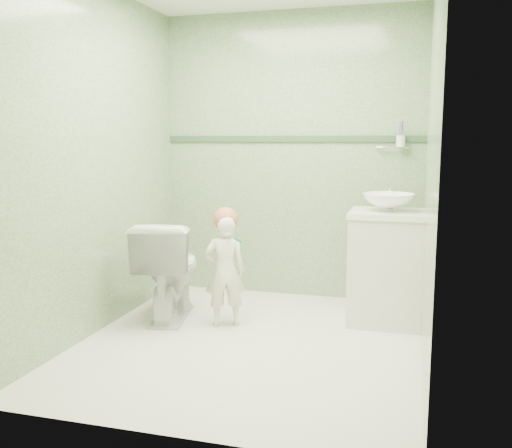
% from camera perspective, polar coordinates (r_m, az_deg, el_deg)
% --- Properties ---
extents(ground, '(2.50, 2.50, 0.00)m').
position_cam_1_polar(ground, '(3.83, -0.62, -11.94)').
color(ground, silver).
rests_on(ground, ground).
extents(room_shell, '(2.50, 2.54, 2.40)m').
position_cam_1_polar(room_shell, '(3.59, -0.65, 6.29)').
color(room_shell, gray).
rests_on(room_shell, ground).
extents(trim_stripe, '(2.20, 0.02, 0.05)m').
position_cam_1_polar(trim_stripe, '(4.79, 3.54, 8.64)').
color(trim_stripe, '#325035').
rests_on(trim_stripe, room_shell).
extents(vanity, '(0.52, 0.50, 0.80)m').
position_cam_1_polar(vanity, '(4.25, 13.04, -4.46)').
color(vanity, silver).
rests_on(vanity, ground).
extents(counter, '(0.54, 0.52, 0.04)m').
position_cam_1_polar(counter, '(4.18, 13.23, 1.02)').
color(counter, white).
rests_on(counter, vanity).
extents(basin, '(0.37, 0.37, 0.13)m').
position_cam_1_polar(basin, '(4.17, 13.27, 2.17)').
color(basin, white).
rests_on(basin, counter).
extents(faucet, '(0.03, 0.13, 0.18)m').
position_cam_1_polar(faucet, '(4.35, 13.41, 3.47)').
color(faucet, silver).
rests_on(faucet, counter).
extents(cup_holder, '(0.26, 0.07, 0.21)m').
position_cam_1_polar(cup_holder, '(4.63, 14.38, 8.17)').
color(cup_holder, silver).
rests_on(cup_holder, room_shell).
extents(toilet, '(0.55, 0.80, 0.75)m').
position_cam_1_polar(toilet, '(4.30, -8.80, -4.55)').
color(toilet, white).
rests_on(toilet, ground).
extents(toddler, '(0.35, 0.30, 0.81)m').
position_cam_1_polar(toddler, '(4.06, -3.17, -4.79)').
color(toddler, white).
rests_on(toddler, ground).
extents(hair_cap, '(0.18, 0.18, 0.18)m').
position_cam_1_polar(hair_cap, '(4.02, -3.10, 0.44)').
color(hair_cap, '#B2644A').
rests_on(hair_cap, toddler).
extents(teal_toothbrush, '(0.10, 0.14, 0.08)m').
position_cam_1_polar(teal_toothbrush, '(3.90, -1.94, -1.60)').
color(teal_toothbrush, '#01806E').
rests_on(teal_toothbrush, toddler).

